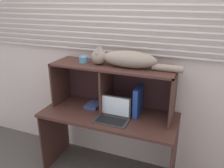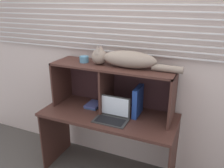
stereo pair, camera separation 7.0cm
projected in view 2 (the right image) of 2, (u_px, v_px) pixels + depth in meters
back_panel_with_blinds at (121, 61)px, 2.57m from camera, size 4.40×0.08×2.50m
desk at (108, 126)px, 2.50m from camera, size 1.43×0.61×0.76m
hutch_shelf_unit at (113, 79)px, 2.45m from camera, size 1.29×0.38×0.50m
cat at (125, 59)px, 2.28m from camera, size 0.92×0.19×0.20m
laptop at (112, 115)px, 2.32m from camera, size 0.34×0.20×0.23m
binder_upright at (138, 101)px, 2.38m from camera, size 0.05×0.23×0.31m
book_stack at (94, 105)px, 2.61m from camera, size 0.15×0.21×0.03m
small_basket at (84, 59)px, 2.47m from camera, size 0.10×0.10×0.07m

